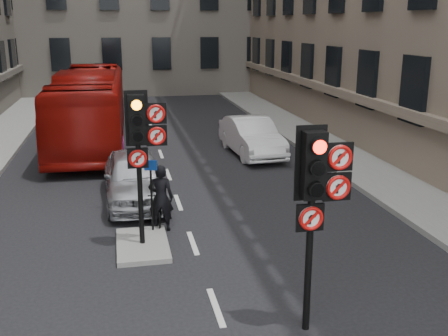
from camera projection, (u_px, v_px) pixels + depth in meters
name	position (u px, v px, depth m)	size (l,w,h in m)	color
pavement_right	(349.00, 155.00, 20.59)	(3.00, 50.00, 0.16)	gray
centre_island	(143.00, 245.00, 12.37)	(1.20, 2.00, 0.12)	gray
signal_near	(317.00, 187.00, 8.43)	(0.91, 0.40, 3.58)	black
signal_far	(141.00, 135.00, 11.67)	(0.91, 0.40, 3.58)	black
car_silver	(135.00, 177.00, 15.43)	(1.75, 4.36, 1.48)	#A3A5AB
car_white	(252.00, 136.00, 20.86)	(1.56, 4.48, 1.48)	white
car_pink	(99.00, 132.00, 22.12)	(1.88, 4.61, 1.34)	#BE388E
bus_red	(90.00, 107.00, 22.50)	(2.68, 11.47, 3.19)	maroon
motorcycle	(155.00, 206.00, 13.77)	(0.45, 1.59, 0.95)	black
motorcyclist	(161.00, 198.00, 13.20)	(0.63, 0.41, 1.73)	black
info_sign	(151.00, 185.00, 12.79)	(0.31, 0.13, 1.81)	black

